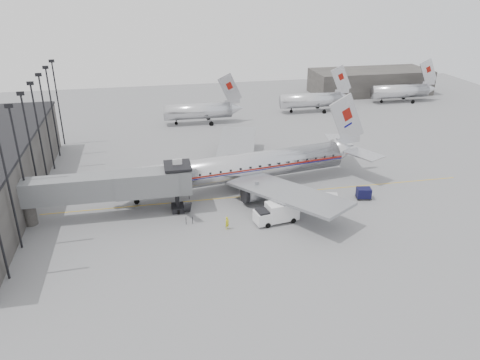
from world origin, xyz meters
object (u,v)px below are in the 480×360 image
object	(u,v)px
service_van	(277,212)
ramp_worker	(227,223)
airliner	(244,167)
baggage_cart_navy	(364,193)
baggage_cart_white	(330,199)

from	to	relation	value
service_van	ramp_worker	xyz separation A→B (m)	(-6.41, -0.53, -0.54)
airliner	baggage_cart_navy	size ratio (longest dim) A/B	17.69
airliner	baggage_cart_navy	world-z (taller)	airliner
service_van	baggage_cart_navy	world-z (taller)	service_van
baggage_cart_navy	ramp_worker	world-z (taller)	ramp_worker
ramp_worker	baggage_cart_white	bearing A→B (deg)	-20.23
baggage_cart_white	ramp_worker	size ratio (longest dim) A/B	1.36
baggage_cart_navy	ramp_worker	xyz separation A→B (m)	(-20.00, -4.54, 0.00)
baggage_cart_white	ramp_worker	xyz separation A→B (m)	(-14.80, -3.76, 0.02)
service_van	baggage_cart_navy	xyz separation A→B (m)	(13.60, 4.01, -0.54)
ramp_worker	airliner	bearing A→B (deg)	34.16
airliner	ramp_worker	xyz separation A→B (m)	(-4.56, -11.67, -2.33)
service_van	ramp_worker	size ratio (longest dim) A/B	3.49
service_van	ramp_worker	bearing A→B (deg)	175.11
baggage_cart_white	ramp_worker	bearing A→B (deg)	-149.53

